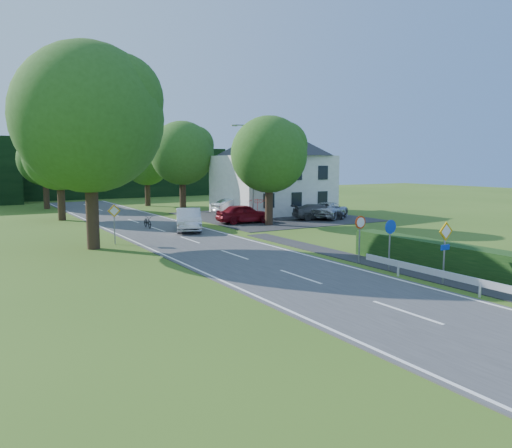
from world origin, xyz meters
TOP-DOWN VIEW (x-y plane):
  - road at (0.00, 20.00)m, footprint 7.00×80.00m
  - parking_pad at (12.00, 33.00)m, footprint 14.00×16.00m
  - line_edge_left at (-3.25, 20.00)m, footprint 0.12×80.00m
  - line_edge_right at (3.25, 20.00)m, footprint 0.12×80.00m
  - line_centre at (0.00, 20.00)m, footprint 0.12×80.00m
  - tree_main at (-6.00, 24.00)m, footprint 9.40×9.40m
  - tree_left_far at (-5.00, 40.00)m, footprint 7.00×7.00m
  - tree_right_far at (7.00, 42.00)m, footprint 7.40×7.40m
  - tree_left_back at (-4.50, 52.00)m, footprint 6.60×6.60m
  - tree_right_back at (6.00, 50.00)m, footprint 6.20×6.20m
  - tree_right_mid at (8.50, 28.00)m, footprint 7.00×7.00m
  - treeline_right at (8.00, 66.00)m, footprint 30.00×5.00m
  - house_white at (14.00, 36.00)m, footprint 10.60×8.40m
  - streetlight at (8.06, 30.00)m, footprint 2.03×0.18m
  - sign_priority_right at (4.30, 7.98)m, footprint 0.78×0.09m
  - sign_roundabout at (4.30, 10.98)m, footprint 0.64×0.08m
  - sign_speed_limit at (4.30, 12.97)m, footprint 0.64×0.11m
  - sign_priority_left at (-4.50, 24.98)m, footprint 0.78×0.09m
  - moving_car at (1.67, 28.08)m, footprint 3.39×5.20m
  - motorcycle at (-0.35, 31.19)m, footprint 0.69×1.76m
  - parked_car_red at (7.40, 30.06)m, footprint 4.71×2.33m
  - parked_car_silver_a at (9.84, 35.59)m, footprint 4.85×1.76m
  - parked_car_grey at (14.17, 28.95)m, footprint 4.91×2.97m
  - parked_car_silver_b at (15.54, 29.22)m, footprint 5.65×4.75m
  - parasol at (9.06, 30.59)m, footprint 2.79×2.81m

SIDE VIEW (x-z plane):
  - road at x=0.00m, z-range 0.00..0.04m
  - parking_pad at x=12.00m, z-range 0.00..0.04m
  - line_edge_left at x=-3.25m, z-range 0.04..0.05m
  - line_edge_right at x=3.25m, z-range 0.04..0.05m
  - line_centre at x=0.00m, z-range 0.04..0.05m
  - motorcycle at x=-0.35m, z-range 0.04..0.95m
  - parked_car_grey at x=14.17m, z-range 0.04..1.37m
  - parked_car_silver_b at x=15.54m, z-range 0.04..1.48m
  - parked_car_red at x=7.40m, z-range 0.04..1.58m
  - parked_car_silver_a at x=9.84m, z-range 0.04..1.63m
  - moving_car at x=1.67m, z-range 0.04..1.66m
  - parasol at x=9.06m, z-range 0.04..1.98m
  - sign_roundabout at x=4.30m, z-range 0.49..2.86m
  - sign_priority_left at x=-4.50m, z-range 0.50..2.94m
  - sign_speed_limit at x=4.30m, z-range 0.58..2.95m
  - sign_priority_right at x=4.30m, z-range 0.50..3.09m
  - treeline_right at x=8.00m, z-range 0.00..7.00m
  - tree_right_back at x=6.00m, z-range 0.00..7.56m
  - tree_left_back at x=-4.50m, z-range 0.00..8.07m
  - tree_left_far at x=-5.00m, z-range 0.00..8.58m
  - tree_right_mid at x=8.50m, z-range 0.00..8.58m
  - house_white at x=14.00m, z-range 0.11..8.71m
  - streetlight at x=8.06m, z-range 0.46..8.46m
  - tree_right_far at x=7.00m, z-range 0.00..9.09m
  - tree_main at x=-6.00m, z-range 0.00..11.64m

